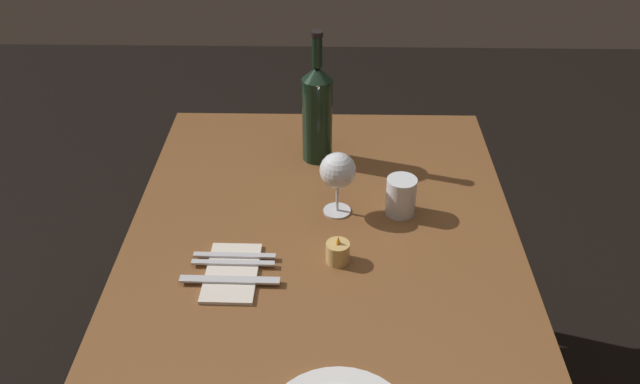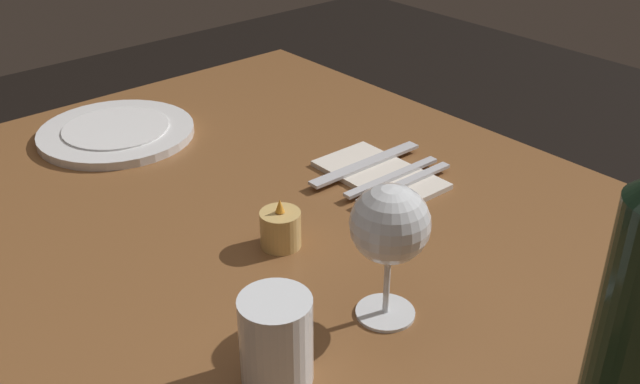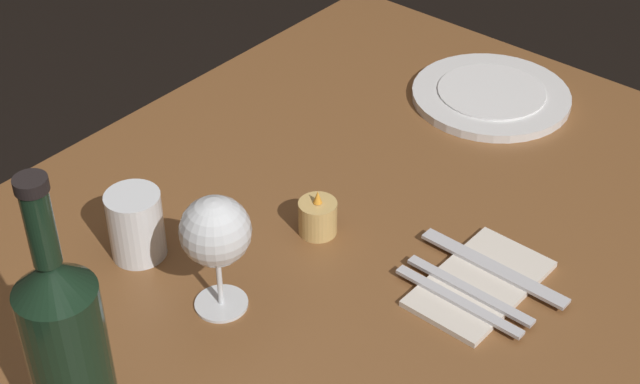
% 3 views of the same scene
% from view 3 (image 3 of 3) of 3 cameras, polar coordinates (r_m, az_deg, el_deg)
% --- Properties ---
extents(dining_table, '(1.30, 0.90, 0.74)m').
position_cam_3_polar(dining_table, '(1.33, 0.07, -6.60)').
color(dining_table, brown).
rests_on(dining_table, ground).
extents(wine_glass_left, '(0.09, 0.09, 0.16)m').
position_cam_3_polar(wine_glass_left, '(1.14, -6.11, -2.42)').
color(wine_glass_left, white).
rests_on(wine_glass_left, dining_table).
extents(wine_bottle, '(0.08, 0.08, 0.36)m').
position_cam_3_polar(wine_bottle, '(0.98, -14.36, -9.54)').
color(wine_bottle, black).
rests_on(wine_bottle, dining_table).
extents(water_tumbler, '(0.07, 0.07, 0.09)m').
position_cam_3_polar(water_tumbler, '(1.27, -10.66, -2.09)').
color(water_tumbler, white).
rests_on(water_tumbler, dining_table).
extents(votive_candle, '(0.05, 0.05, 0.07)m').
position_cam_3_polar(votive_candle, '(1.30, -0.13, -1.53)').
color(votive_candle, '#DBB266').
rests_on(votive_candle, dining_table).
extents(dinner_plate, '(0.25, 0.25, 0.02)m').
position_cam_3_polar(dinner_plate, '(1.60, 9.94, 5.58)').
color(dinner_plate, white).
rests_on(dinner_plate, dining_table).
extents(folded_napkin, '(0.19, 0.11, 0.01)m').
position_cam_3_polar(folded_napkin, '(1.24, 9.31, -5.29)').
color(folded_napkin, silver).
rests_on(folded_napkin, dining_table).
extents(fork_inner, '(0.02, 0.18, 0.00)m').
position_cam_3_polar(fork_inner, '(1.22, 8.71, -5.68)').
color(fork_inner, silver).
rests_on(fork_inner, folded_napkin).
extents(fork_outer, '(0.02, 0.18, 0.00)m').
position_cam_3_polar(fork_outer, '(1.21, 8.06, -6.31)').
color(fork_outer, silver).
rests_on(fork_outer, folded_napkin).
extents(table_knife, '(0.02, 0.21, 0.00)m').
position_cam_3_polar(table_knife, '(1.26, 10.07, -4.36)').
color(table_knife, silver).
rests_on(table_knife, folded_napkin).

